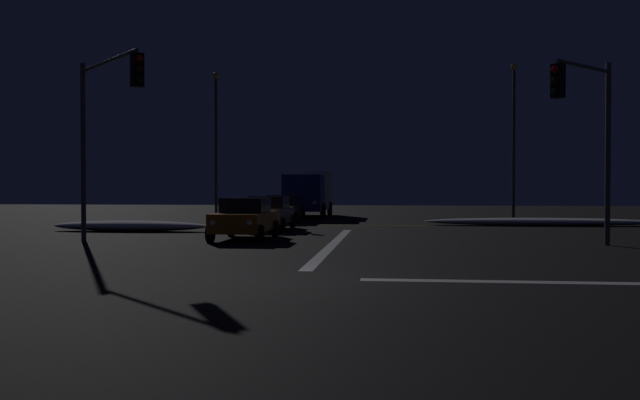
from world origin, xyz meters
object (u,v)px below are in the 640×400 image
(sedan_orange, at_px, (245,218))
(traffic_signal_nw, at_px, (104,112))
(sedan_black, at_px, (283,208))
(box_truck, at_px, (309,191))
(streetlamp_right_far, at_px, (514,130))
(traffic_signal_ne, at_px, (588,119))
(streetlamp_left_far, at_px, (216,134))
(sedan_gray, at_px, (269,212))

(sedan_orange, bearing_deg, traffic_signal_nw, -146.82)
(sedan_black, bearing_deg, box_truck, 85.89)
(traffic_signal_nw, bearing_deg, sedan_black, 75.95)
(sedan_orange, distance_m, streetlamp_right_far, 24.51)
(sedan_orange, distance_m, sedan_black, 12.30)
(streetlamp_right_far, bearing_deg, traffic_signal_ne, -94.23)
(sedan_black, relative_size, streetlamp_left_far, 0.44)
(sedan_orange, distance_m, box_truck, 19.87)
(sedan_black, distance_m, traffic_signal_nw, 16.02)
(traffic_signal_nw, distance_m, streetlamp_right_far, 28.84)
(streetlamp_right_far, bearing_deg, sedan_gray, -134.25)
(sedan_gray, distance_m, streetlamp_left_far, 16.13)
(sedan_gray, height_order, traffic_signal_ne, traffic_signal_ne)
(sedan_gray, height_order, streetlamp_right_far, streetlamp_right_far)
(sedan_black, xyz_separation_m, traffic_signal_ne, (12.41, -14.60, 3.40))
(sedan_black, height_order, streetlamp_left_far, streetlamp_left_far)
(sedan_gray, xyz_separation_m, traffic_signal_nw, (-4.15, -8.60, 3.74))
(traffic_signal_nw, height_order, streetlamp_left_far, streetlamp_left_far)
(box_truck, height_order, streetlamp_right_far, streetlamp_right_far)
(box_truck, distance_m, traffic_signal_ne, 25.26)
(streetlamp_right_far, xyz_separation_m, streetlamp_left_far, (-19.97, -0.00, -0.10))
(sedan_gray, height_order, box_truck, box_truck)
(sedan_orange, relative_size, sedan_black, 1.00)
(sedan_gray, bearing_deg, traffic_signal_nw, -115.77)
(traffic_signal_nw, bearing_deg, sedan_gray, 64.23)
(sedan_gray, distance_m, sedan_black, 6.52)
(sedan_orange, distance_m, traffic_signal_nw, 6.36)
(sedan_orange, bearing_deg, traffic_signal_ne, -10.99)
(sedan_orange, xyz_separation_m, sedan_black, (-0.52, 12.29, 0.00))
(sedan_orange, height_order, sedan_black, same)
(traffic_signal_ne, xyz_separation_m, streetlamp_left_far, (-18.33, 22.14, 1.45))
(sedan_orange, relative_size, traffic_signal_ne, 0.70)
(sedan_black, xyz_separation_m, streetlamp_left_far, (-5.92, 7.53, 4.85))
(streetlamp_right_far, relative_size, streetlamp_left_far, 1.02)
(sedan_black, height_order, traffic_signal_nw, traffic_signal_nw)
(sedan_gray, relative_size, streetlamp_left_far, 0.44)
(sedan_orange, relative_size, streetlamp_right_far, 0.43)
(sedan_gray, relative_size, streetlamp_right_far, 0.43)
(sedan_orange, bearing_deg, sedan_black, 92.43)
(sedan_black, bearing_deg, traffic_signal_nw, -104.05)
(sedan_orange, relative_size, traffic_signal_nw, 0.66)
(traffic_signal_nw, distance_m, traffic_signal_ne, 16.21)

